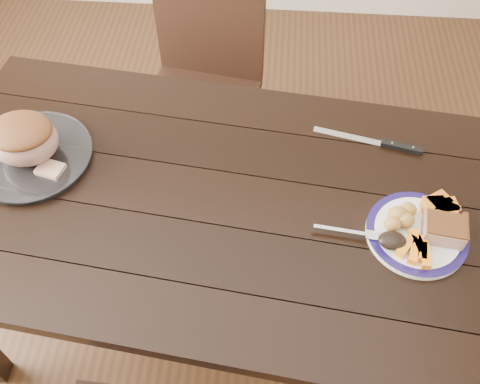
# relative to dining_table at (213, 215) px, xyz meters

# --- Properties ---
(ground) EXTENTS (4.00, 4.00, 0.00)m
(ground) POSITION_rel_dining_table_xyz_m (-0.00, 0.00, -0.66)
(ground) COLOR #472B16
(ground) RESTS_ON ground
(dining_table) EXTENTS (1.69, 1.07, 0.75)m
(dining_table) POSITION_rel_dining_table_xyz_m (0.00, 0.00, 0.00)
(dining_table) COLOR black
(dining_table) RESTS_ON ground
(chair_far) EXTENTS (0.48, 0.49, 0.93)m
(chair_far) POSITION_rel_dining_table_xyz_m (-0.12, 0.74, -0.13)
(chair_far) COLOR black
(chair_far) RESTS_ON ground
(dinner_plate) EXTENTS (0.26, 0.26, 0.02)m
(dinner_plate) POSITION_rel_dining_table_xyz_m (0.54, -0.09, 0.10)
(dinner_plate) COLOR white
(dinner_plate) RESTS_ON dining_table
(plate_rim) EXTENTS (0.26, 0.26, 0.02)m
(plate_rim) POSITION_rel_dining_table_xyz_m (0.54, -0.09, 0.11)
(plate_rim) COLOR #160E47
(plate_rim) RESTS_ON dinner_plate
(serving_platter) EXTENTS (0.33, 0.33, 0.02)m
(serving_platter) POSITION_rel_dining_table_xyz_m (-0.52, 0.09, 0.10)
(serving_platter) COLOR white
(serving_platter) RESTS_ON dining_table
(pork_slice) EXTENTS (0.11, 0.09, 0.04)m
(pork_slice) POSITION_rel_dining_table_xyz_m (0.60, -0.09, 0.13)
(pork_slice) COLOR tan
(pork_slice) RESTS_ON dinner_plate
(roasted_potatoes) EXTENTS (0.09, 0.09, 0.04)m
(roasted_potatoes) POSITION_rel_dining_table_xyz_m (0.49, -0.06, 0.13)
(roasted_potatoes) COLOR gold
(roasted_potatoes) RESTS_ON dinner_plate
(carrot_batons) EXTENTS (0.08, 0.11, 0.02)m
(carrot_batons) POSITION_rel_dining_table_xyz_m (0.53, -0.15, 0.12)
(carrot_batons) COLOR orange
(carrot_batons) RESTS_ON dinner_plate
(pumpkin_wedges) EXTENTS (0.09, 0.09, 0.04)m
(pumpkin_wedges) POSITION_rel_dining_table_xyz_m (0.60, -0.02, 0.13)
(pumpkin_wedges) COLOR orange
(pumpkin_wedges) RESTS_ON dinner_plate
(dark_mushroom) EXTENTS (0.07, 0.05, 0.03)m
(dark_mushroom) POSITION_rel_dining_table_xyz_m (0.47, -0.13, 0.13)
(dark_mushroom) COLOR black
(dark_mushroom) RESTS_ON dinner_plate
(fork) EXTENTS (0.18, 0.04, 0.00)m
(fork) POSITION_rel_dining_table_xyz_m (0.38, -0.10, 0.11)
(fork) COLOR silver
(fork) RESTS_ON dinner_plate
(roast_joint) EXTENTS (0.19, 0.16, 0.12)m
(roast_joint) POSITION_rel_dining_table_xyz_m (-0.52, 0.09, 0.17)
(roast_joint) COLOR #A67365
(roast_joint) RESTS_ON serving_platter
(cut_slice) EXTENTS (0.08, 0.07, 0.02)m
(cut_slice) POSITION_rel_dining_table_xyz_m (-0.45, 0.04, 0.12)
(cut_slice) COLOR tan
(cut_slice) RESTS_ON serving_platter
(carving_knife) EXTENTS (0.32, 0.09, 0.01)m
(carving_knife) POSITION_rel_dining_table_xyz_m (0.49, 0.22, 0.10)
(carving_knife) COLOR silver
(carving_knife) RESTS_ON dining_table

